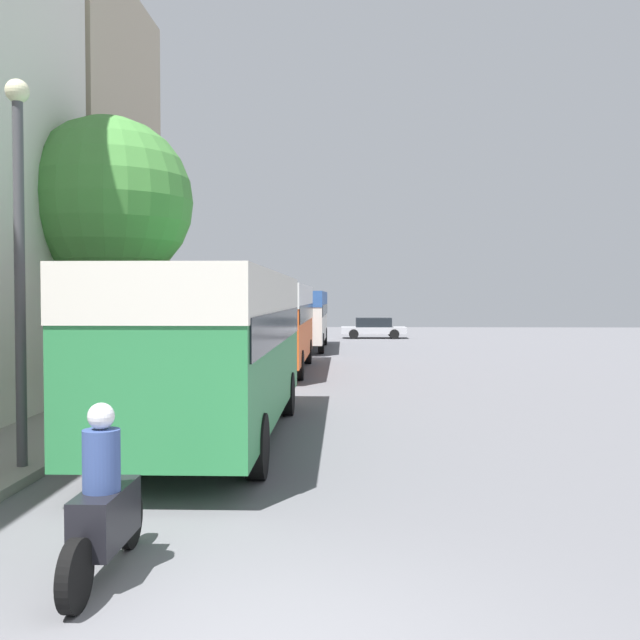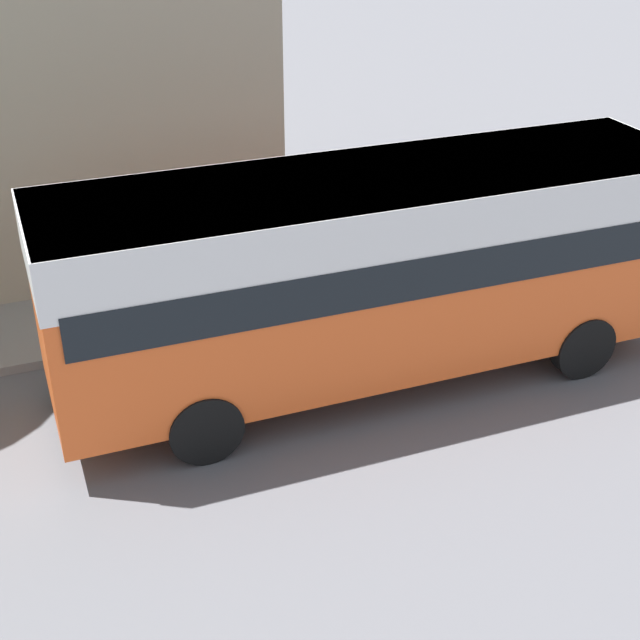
# 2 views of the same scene
# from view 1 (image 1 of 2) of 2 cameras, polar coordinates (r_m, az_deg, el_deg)

# --- Properties ---
(building_far_terrace) EXTENTS (5.91, 7.30, 12.61)m
(building_far_terrace) POSITION_cam_1_polar(r_m,az_deg,el_deg) (24.98, -21.43, 9.90)
(building_far_terrace) COLOR #BCAD93
(building_far_terrace) RESTS_ON ground_plane
(bus_lead) EXTENTS (2.66, 9.44, 3.20)m
(bus_lead) POSITION_cam_1_polar(r_m,az_deg,el_deg) (13.76, -8.52, -1.00)
(bus_lead) COLOR #2D8447
(bus_lead) RESTS_ON ground_plane
(bus_following) EXTENTS (2.59, 9.49, 3.19)m
(bus_following) POSITION_cam_1_polar(r_m,az_deg,el_deg) (26.45, -3.78, 0.35)
(bus_following) COLOR #EA5B23
(bus_following) RESTS_ON ground_plane
(bus_third_in_line) EXTENTS (2.58, 9.97, 3.04)m
(bus_third_in_line) POSITION_cam_1_polar(r_m,az_deg,el_deg) (37.63, -1.51, 0.67)
(bus_third_in_line) COLOR silver
(bus_third_in_line) RESTS_ON ground_plane
(motorcycle_behind_lead) EXTENTS (0.38, 2.24, 1.73)m
(motorcycle_behind_lead) POSITION_cam_1_polar(r_m,az_deg,el_deg) (7.48, -16.89, -14.22)
(motorcycle_behind_lead) COLOR black
(motorcycle_behind_lead) RESTS_ON ground_plane
(car_crossing) EXTENTS (4.30, 1.96, 1.38)m
(car_crossing) POSITION_cam_1_polar(r_m,az_deg,el_deg) (47.65, 4.30, -0.59)
(car_crossing) COLOR #B7B7BC
(car_crossing) RESTS_ON ground_plane
(pedestrian_near_curb) EXTENTS (0.39, 0.39, 1.83)m
(pedestrian_near_curb) POSITION_cam_1_polar(r_m,az_deg,el_deg) (39.15, -5.38, -0.59)
(pedestrian_near_curb) COLOR #232838
(pedestrian_near_curb) RESTS_ON sidewalk
(street_tree) EXTENTS (4.12, 4.12, 7.03)m
(street_tree) POSITION_cam_1_polar(r_m,az_deg,el_deg) (18.55, -16.55, 9.06)
(street_tree) COLOR brown
(street_tree) RESTS_ON sidewalk
(lamp_post) EXTENTS (0.36, 0.36, 5.89)m
(lamp_post) POSITION_cam_1_polar(r_m,az_deg,el_deg) (11.83, -22.93, 6.10)
(lamp_post) COLOR #47474C
(lamp_post) RESTS_ON sidewalk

